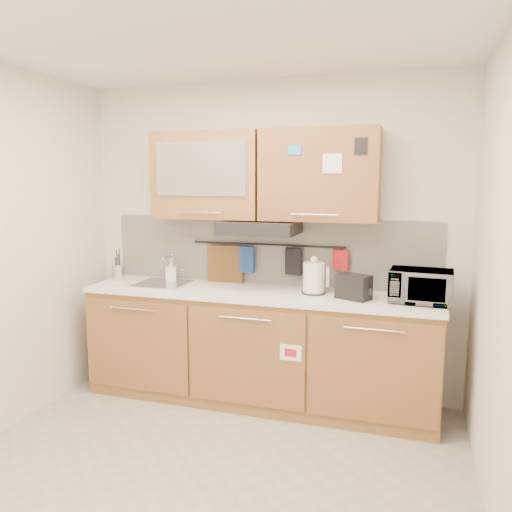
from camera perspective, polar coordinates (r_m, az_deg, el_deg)
The scene contains 20 objects.
floor at distance 3.29m, azimuth -6.58°, elevation -24.33°, with size 3.20×3.20×0.00m, color #9E9993.
ceiling at distance 2.88m, azimuth -7.55°, elevation 24.91°, with size 3.20×3.20×0.00m, color white.
wall_back at distance 4.21m, azimuth 1.43°, elevation 1.94°, with size 3.20×3.20×0.00m, color silver.
wall_right at distance 2.60m, azimuth 27.09°, elevation -3.13°, with size 3.00×3.00×0.00m, color silver.
base_cabinet at distance 4.12m, azimuth 0.18°, elevation -11.00°, with size 2.80×0.64×0.88m.
countertop at distance 3.98m, azimuth 0.17°, elevation -4.29°, with size 2.82×0.62×0.04m, color white.
backsplash at distance 4.21m, azimuth 1.38°, elevation 0.57°, with size 2.80×0.02×0.56m, color silver.
upper_cabinets at distance 4.01m, azimuth 0.68°, elevation 9.21°, with size 1.82×0.37×0.70m.
range_hood at distance 3.95m, azimuth 0.43°, elevation 3.27°, with size 0.60×0.46×0.10m, color black.
sink at distance 4.31m, azimuth -10.61°, elevation -3.10°, with size 0.42×0.40×0.26m.
utensil_rail at distance 4.16m, azimuth 1.24°, elevation 1.31°, with size 0.02×0.02×1.30m, color black.
utensil_crock at distance 4.56m, azimuth -15.42°, elevation -1.76°, with size 0.14×0.14×0.28m.
kettle at distance 3.89m, azimuth 6.65°, elevation -2.59°, with size 0.22×0.20×0.29m.
toaster at distance 3.76m, azimuth 11.08°, elevation -3.45°, with size 0.28×0.23×0.18m.
microwave at distance 3.77m, azimuth 18.31°, elevation -3.30°, with size 0.43×0.29×0.24m, color #999999.
soap_bottle at distance 4.39m, azimuth -9.68°, elevation -1.61°, with size 0.09×0.09×0.20m, color #999999.
cutting_board at distance 4.30m, azimuth -3.54°, elevation -1.38°, with size 0.32×0.02×0.39m, color brown.
oven_mitt at distance 4.22m, azimuth -1.06°, elevation -0.39°, with size 0.13×0.03×0.22m, color navy.
dark_pouch at distance 4.11m, azimuth 4.34°, elevation -0.63°, with size 0.14×0.04×0.22m, color black.
pot_holder at distance 4.04m, azimuth 9.66°, elevation -0.46°, with size 0.13×0.02×0.16m, color red.
Camera 1 is at (1.15, -2.52, 1.78)m, focal length 35.00 mm.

